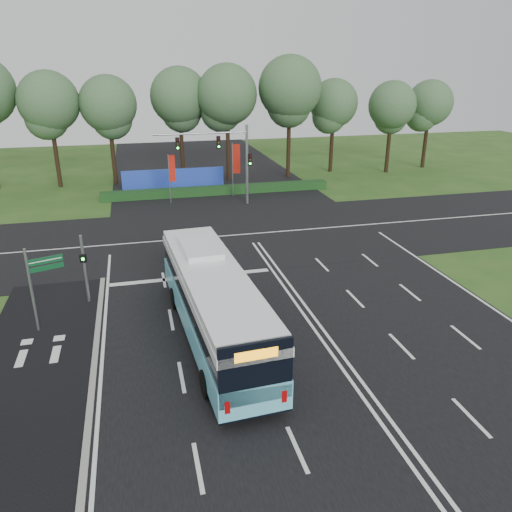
# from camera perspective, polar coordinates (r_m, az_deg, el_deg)

# --- Properties ---
(ground) EXTENTS (120.00, 120.00, 0.00)m
(ground) POSITION_cam_1_polar(r_m,az_deg,el_deg) (26.55, 4.72, -5.71)
(ground) COLOR #284F1A
(ground) RESTS_ON ground
(road_main) EXTENTS (20.00, 120.00, 0.04)m
(road_main) POSITION_cam_1_polar(r_m,az_deg,el_deg) (26.54, 4.72, -5.67)
(road_main) COLOR black
(road_main) RESTS_ON ground
(road_cross) EXTENTS (120.00, 14.00, 0.05)m
(road_cross) POSITION_cam_1_polar(r_m,az_deg,el_deg) (37.22, -1.08, 2.48)
(road_cross) COLOR black
(road_cross) RESTS_ON ground
(bike_path) EXTENTS (5.00, 18.00, 0.06)m
(bike_path) POSITION_cam_1_polar(r_m,az_deg,el_deg) (23.26, -23.95, -11.80)
(bike_path) COLOR black
(bike_path) RESTS_ON ground
(kerb_strip) EXTENTS (0.25, 18.00, 0.12)m
(kerb_strip) POSITION_cam_1_polar(r_m,az_deg,el_deg) (22.88, -17.95, -11.40)
(kerb_strip) COLOR gray
(kerb_strip) RESTS_ON ground
(city_bus) EXTENTS (3.51, 13.08, 3.71)m
(city_bus) POSITION_cam_1_polar(r_m,az_deg,el_deg) (22.73, -4.88, -5.32)
(city_bus) COLOR #61CAE2
(city_bus) RESTS_ON ground
(pedestrian_signal) EXTENTS (0.34, 0.43, 3.79)m
(pedestrian_signal) POSITION_cam_1_polar(r_m,az_deg,el_deg) (27.45, -19.01, -1.18)
(pedestrian_signal) COLOR gray
(pedestrian_signal) RESTS_ON ground
(street_sign) EXTENTS (1.56, 0.63, 4.21)m
(street_sign) POSITION_cam_1_polar(r_m,az_deg,el_deg) (25.24, -23.67, -2.43)
(street_sign) COLOR gray
(street_sign) RESTS_ON ground
(banner_flag_left) EXTENTS (0.62, 0.28, 4.45)m
(banner_flag_left) POSITION_cam_1_polar(r_m,az_deg,el_deg) (45.78, -9.65, 9.51)
(banner_flag_left) COLOR gray
(banner_flag_left) RESTS_ON ground
(banner_flag_mid) EXTENTS (0.74, 0.22, 5.09)m
(banner_flag_mid) POSITION_cam_1_polar(r_m,az_deg,el_deg) (47.37, -2.38, 10.66)
(banner_flag_mid) COLOR gray
(banner_flag_mid) RESTS_ON ground
(traffic_light_gantry) EXTENTS (8.41, 0.28, 7.00)m
(traffic_light_gantry) POSITION_cam_1_polar(r_m,az_deg,el_deg) (44.22, -3.36, 11.68)
(traffic_light_gantry) COLOR gray
(traffic_light_gantry) RESTS_ON ground
(hedge) EXTENTS (22.00, 1.20, 0.80)m
(hedge) POSITION_cam_1_polar(r_m,az_deg,el_deg) (48.90, -4.38, 7.48)
(hedge) COLOR #143815
(hedge) RESTS_ON ground
(blue_hoarding) EXTENTS (10.00, 0.30, 2.20)m
(blue_hoarding) POSITION_cam_1_polar(r_m,az_deg,el_deg) (50.70, -9.39, 8.57)
(blue_hoarding) COLOR #213EB7
(blue_hoarding) RESTS_ON ground
(eucalyptus_row) EXTENTS (53.94, 8.98, 12.83)m
(eucalyptus_row) POSITION_cam_1_polar(r_m,az_deg,el_deg) (54.63, -5.49, 17.60)
(eucalyptus_row) COLOR black
(eucalyptus_row) RESTS_ON ground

